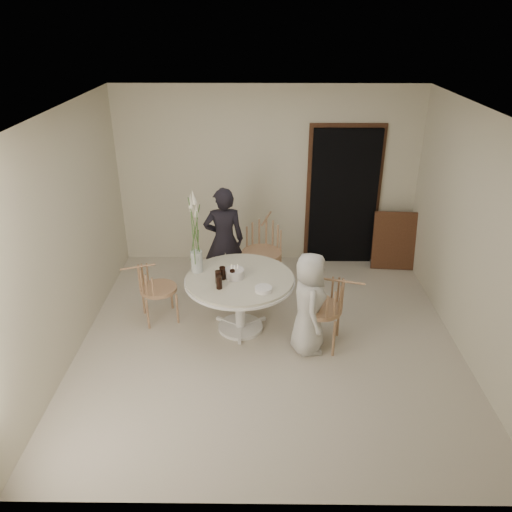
{
  "coord_description": "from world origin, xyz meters",
  "views": [
    {
      "loc": [
        -0.1,
        -4.99,
        3.6
      ],
      "look_at": [
        -0.16,
        0.3,
        0.99
      ],
      "focal_mm": 35.0,
      "sensor_mm": 36.0,
      "label": 1
    }
  ],
  "objects_px": {
    "table": "(240,286)",
    "girl": "(224,240)",
    "chair_left": "(149,284)",
    "flower_vase": "(196,241)",
    "boy": "(309,304)",
    "chair_far": "(264,243)",
    "birthday_cake": "(235,273)",
    "chair_right": "(331,303)"
  },
  "relations": [
    {
      "from": "chair_far",
      "to": "chair_right",
      "type": "relative_size",
      "value": 1.09
    },
    {
      "from": "table",
      "to": "flower_vase",
      "type": "distance_m",
      "value": 0.76
    },
    {
      "from": "birthday_cake",
      "to": "flower_vase",
      "type": "height_order",
      "value": "flower_vase"
    },
    {
      "from": "girl",
      "to": "boy",
      "type": "xyz_separation_m",
      "value": [
        1.06,
        -1.42,
        -0.14
      ]
    },
    {
      "from": "chair_left",
      "to": "girl",
      "type": "height_order",
      "value": "girl"
    },
    {
      "from": "chair_far",
      "to": "chair_left",
      "type": "relative_size",
      "value": 1.22
    },
    {
      "from": "girl",
      "to": "flower_vase",
      "type": "bearing_deg",
      "value": 65.22
    },
    {
      "from": "chair_left",
      "to": "birthday_cake",
      "type": "xyz_separation_m",
      "value": [
        1.09,
        -0.19,
        0.26
      ]
    },
    {
      "from": "chair_left",
      "to": "birthday_cake",
      "type": "relative_size",
      "value": 3.53
    },
    {
      "from": "birthday_cake",
      "to": "chair_left",
      "type": "bearing_deg",
      "value": 170.31
    },
    {
      "from": "chair_left",
      "to": "birthday_cake",
      "type": "distance_m",
      "value": 1.13
    },
    {
      "from": "table",
      "to": "birthday_cake",
      "type": "distance_m",
      "value": 0.18
    },
    {
      "from": "boy",
      "to": "flower_vase",
      "type": "xyz_separation_m",
      "value": [
        -1.33,
        0.57,
        0.52
      ]
    },
    {
      "from": "chair_far",
      "to": "boy",
      "type": "relative_size",
      "value": 0.79
    },
    {
      "from": "table",
      "to": "girl",
      "type": "height_order",
      "value": "girl"
    },
    {
      "from": "chair_right",
      "to": "flower_vase",
      "type": "bearing_deg",
      "value": -91.91
    },
    {
      "from": "chair_far",
      "to": "birthday_cake",
      "type": "bearing_deg",
      "value": -92.38
    },
    {
      "from": "table",
      "to": "girl",
      "type": "xyz_separation_m",
      "value": [
        -0.26,
        1.01,
        0.14
      ]
    },
    {
      "from": "boy",
      "to": "chair_left",
      "type": "bearing_deg",
      "value": 69.3
    },
    {
      "from": "chair_left",
      "to": "boy",
      "type": "height_order",
      "value": "boy"
    },
    {
      "from": "chair_right",
      "to": "flower_vase",
      "type": "height_order",
      "value": "flower_vase"
    },
    {
      "from": "boy",
      "to": "flower_vase",
      "type": "relative_size",
      "value": 1.17
    },
    {
      "from": "chair_right",
      "to": "flower_vase",
      "type": "distance_m",
      "value": 1.75
    },
    {
      "from": "chair_left",
      "to": "girl",
      "type": "distance_m",
      "value": 1.24
    },
    {
      "from": "table",
      "to": "chair_left",
      "type": "height_order",
      "value": "chair_left"
    },
    {
      "from": "chair_left",
      "to": "flower_vase",
      "type": "xyz_separation_m",
      "value": [
        0.62,
        -0.03,
        0.62
      ]
    },
    {
      "from": "birthday_cake",
      "to": "boy",
      "type": "bearing_deg",
      "value": -25.35
    },
    {
      "from": "table",
      "to": "flower_vase",
      "type": "bearing_deg",
      "value": 163.55
    },
    {
      "from": "table",
      "to": "boy",
      "type": "xyz_separation_m",
      "value": [
        0.8,
        -0.41,
        0.0
      ]
    },
    {
      "from": "chair_right",
      "to": "chair_left",
      "type": "height_order",
      "value": "chair_right"
    },
    {
      "from": "table",
      "to": "chair_far",
      "type": "xyz_separation_m",
      "value": [
        0.3,
        1.19,
        0.02
      ]
    },
    {
      "from": "chair_left",
      "to": "flower_vase",
      "type": "height_order",
      "value": "flower_vase"
    },
    {
      "from": "girl",
      "to": "birthday_cake",
      "type": "xyz_separation_m",
      "value": [
        0.19,
        -1.01,
        0.03
      ]
    },
    {
      "from": "table",
      "to": "girl",
      "type": "relative_size",
      "value": 0.88
    },
    {
      "from": "chair_far",
      "to": "chair_right",
      "type": "distance_m",
      "value": 1.7
    },
    {
      "from": "table",
      "to": "boy",
      "type": "distance_m",
      "value": 0.9
    },
    {
      "from": "birthday_cake",
      "to": "flower_vase",
      "type": "relative_size",
      "value": 0.22
    },
    {
      "from": "flower_vase",
      "to": "boy",
      "type": "bearing_deg",
      "value": -23.16
    },
    {
      "from": "table",
      "to": "chair_left",
      "type": "bearing_deg",
      "value": 171.02
    },
    {
      "from": "chair_right",
      "to": "birthday_cake",
      "type": "bearing_deg",
      "value": -90.99
    },
    {
      "from": "table",
      "to": "chair_left",
      "type": "xyz_separation_m",
      "value": [
        -1.15,
        0.18,
        -0.09
      ]
    },
    {
      "from": "table",
      "to": "chair_left",
      "type": "relative_size",
      "value": 1.65
    }
  ]
}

